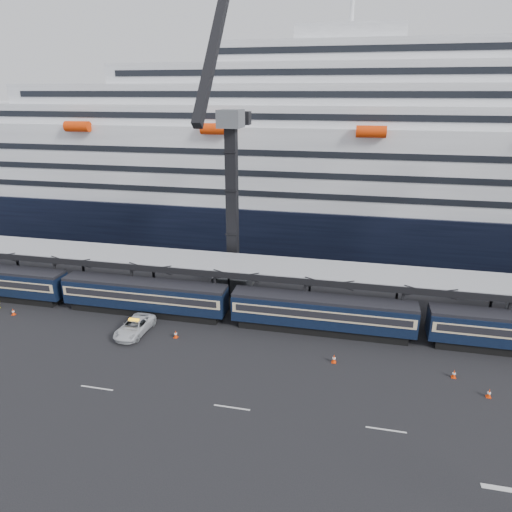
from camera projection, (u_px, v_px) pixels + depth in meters
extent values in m
plane|color=black|center=(409.00, 400.00, 37.55)|extent=(260.00, 260.00, 0.00)
cube|color=beige|center=(97.00, 388.00, 39.09)|extent=(3.00, 0.15, 0.02)
cube|color=beige|center=(232.00, 407.00, 36.68)|extent=(3.00, 0.15, 0.02)
cube|color=beige|center=(386.00, 430.00, 34.28)|extent=(3.00, 0.15, 0.02)
cube|color=beige|center=(502.00, 489.00, 29.20)|extent=(2.50, 0.40, 0.02)
cube|color=black|center=(146.00, 309.00, 52.19)|extent=(17.48, 2.40, 0.90)
cube|color=black|center=(145.00, 295.00, 51.57)|extent=(19.00, 2.80, 2.70)
cube|color=beige|center=(144.00, 292.00, 51.47)|extent=(18.62, 2.92, 1.05)
cube|color=black|center=(144.00, 292.00, 51.45)|extent=(17.86, 2.98, 0.70)
cube|color=black|center=(143.00, 283.00, 51.06)|extent=(19.00, 2.50, 0.35)
cube|color=black|center=(321.00, 327.00, 48.18)|extent=(17.48, 2.40, 0.90)
cube|color=black|center=(322.00, 312.00, 47.56)|extent=(19.00, 2.80, 2.70)
cube|color=beige|center=(322.00, 310.00, 47.46)|extent=(18.62, 2.92, 1.05)
cube|color=black|center=(322.00, 309.00, 47.45)|extent=(17.86, 2.98, 0.70)
cube|color=black|center=(323.00, 299.00, 47.05)|extent=(19.00, 2.50, 0.35)
cube|color=#9B9DA3|center=(402.00, 276.00, 48.56)|extent=(130.00, 6.00, 0.25)
cube|color=black|center=(404.00, 290.00, 45.90)|extent=(130.00, 0.25, 0.70)
cube|color=black|center=(400.00, 269.00, 51.41)|extent=(130.00, 0.25, 0.70)
cube|color=black|center=(16.00, 257.00, 62.07)|extent=(0.25, 0.25, 5.40)
cube|color=black|center=(56.00, 278.00, 54.93)|extent=(0.25, 0.25, 5.40)
cube|color=black|center=(83.00, 262.00, 60.07)|extent=(0.25, 0.25, 5.40)
cube|color=black|center=(133.00, 286.00, 52.92)|extent=(0.25, 0.25, 5.40)
cube|color=black|center=(153.00, 268.00, 58.06)|extent=(0.25, 0.25, 5.40)
cube|color=black|center=(215.00, 293.00, 50.92)|extent=(0.25, 0.25, 5.40)
cube|color=black|center=(229.00, 275.00, 56.06)|extent=(0.25, 0.25, 5.40)
cube|color=black|center=(305.00, 302.00, 48.91)|extent=(0.25, 0.25, 5.40)
cube|color=black|center=(310.00, 281.00, 54.05)|extent=(0.25, 0.25, 5.40)
cube|color=black|center=(401.00, 311.00, 46.91)|extent=(0.25, 0.25, 5.40)
cube|color=black|center=(397.00, 289.00, 52.05)|extent=(0.25, 0.25, 5.40)
cube|color=black|center=(507.00, 320.00, 44.90)|extent=(0.25, 0.25, 5.40)
cube|color=black|center=(492.00, 297.00, 50.05)|extent=(0.25, 0.25, 5.40)
cube|color=black|center=(386.00, 217.00, 78.58)|extent=(200.00, 28.00, 7.00)
cube|color=silver|center=(391.00, 161.00, 75.33)|extent=(190.00, 26.88, 12.00)
cube|color=silver|center=(396.00, 114.00, 72.77)|extent=(160.00, 24.64, 3.00)
cube|color=black|center=(403.00, 118.00, 61.41)|extent=(153.60, 0.12, 0.90)
cube|color=silver|center=(398.00, 94.00, 71.74)|extent=(124.00, 21.84, 3.00)
cube|color=black|center=(404.00, 95.00, 61.67)|extent=(119.04, 0.12, 0.90)
cube|color=silver|center=(400.00, 73.00, 70.72)|extent=(90.00, 19.04, 3.00)
cube|color=black|center=(406.00, 71.00, 61.93)|extent=(86.40, 0.12, 0.90)
cube|color=silver|center=(402.00, 52.00, 69.69)|extent=(56.00, 16.24, 3.00)
cube|color=black|center=(407.00, 48.00, 62.19)|extent=(53.76, 0.12, 0.90)
cube|color=silver|center=(350.00, 36.00, 70.44)|extent=(16.00, 12.00, 2.50)
cylinder|color=#F03807|center=(78.00, 126.00, 70.08)|extent=(4.00, 1.60, 1.60)
cylinder|color=#F03807|center=(215.00, 129.00, 65.67)|extent=(4.00, 1.60, 1.60)
cylinder|color=#F03807|center=(371.00, 132.00, 61.26)|extent=(4.00, 1.60, 1.60)
cube|color=#4C4E53|center=(234.00, 280.00, 58.66)|extent=(4.50, 4.50, 2.00)
cube|color=black|center=(232.00, 205.00, 55.24)|extent=(1.30, 1.30, 18.00)
cube|color=#4C4E53|center=(231.00, 119.00, 51.82)|extent=(2.60, 3.20, 2.00)
cube|color=black|center=(213.00, 48.00, 44.15)|extent=(0.90, 12.26, 14.37)
cube|color=black|center=(236.00, 117.00, 54.13)|extent=(0.90, 5.04, 0.90)
cube|color=black|center=(241.00, 118.00, 56.52)|extent=(2.20, 1.60, 1.60)
imported|color=silver|center=(135.00, 327.00, 47.66)|extent=(2.83, 5.63, 1.53)
cube|color=#F03807|center=(14.00, 315.00, 51.85)|extent=(0.39, 0.39, 0.04)
cone|color=#F03807|center=(13.00, 312.00, 51.72)|extent=(0.33, 0.33, 0.74)
cylinder|color=white|center=(13.00, 312.00, 51.72)|extent=(0.28, 0.28, 0.12)
cube|color=#F03807|center=(176.00, 337.00, 47.08)|extent=(0.41, 0.41, 0.04)
cone|color=#F03807|center=(176.00, 334.00, 46.94)|extent=(0.35, 0.35, 0.78)
cylinder|color=white|center=(176.00, 334.00, 46.94)|extent=(0.29, 0.29, 0.13)
cube|color=#F03807|center=(334.00, 362.00, 42.77)|extent=(0.43, 0.43, 0.05)
cone|color=#F03807|center=(334.00, 358.00, 42.62)|extent=(0.36, 0.36, 0.81)
cylinder|color=white|center=(334.00, 358.00, 42.62)|extent=(0.31, 0.31, 0.14)
cube|color=#F03807|center=(488.00, 397.00, 37.93)|extent=(0.40, 0.40, 0.04)
cone|color=#F03807|center=(489.00, 393.00, 37.80)|extent=(0.33, 0.33, 0.75)
cylinder|color=white|center=(489.00, 393.00, 37.80)|extent=(0.28, 0.28, 0.13)
cube|color=#F03807|center=(453.00, 377.00, 40.52)|extent=(0.40, 0.40, 0.04)
cone|color=#F03807|center=(454.00, 373.00, 40.38)|extent=(0.34, 0.34, 0.76)
cylinder|color=white|center=(454.00, 373.00, 40.38)|extent=(0.29, 0.29, 0.13)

